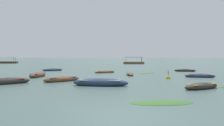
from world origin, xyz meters
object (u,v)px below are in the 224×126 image
rowboat_2 (100,83)px  mooring_buoy (168,78)px  rowboat_3 (6,81)px  rowboat_5 (105,72)px  rowboat_7 (53,70)px  rowboat_4 (185,70)px  rowboat_9 (62,79)px  rowboat_6 (130,74)px  ferry_1 (134,63)px  ferry_0 (6,62)px  rowboat_0 (200,76)px  rowboat_8 (201,86)px  rowboat_1 (38,75)px

rowboat_2 → mooring_buoy: (6.96, 5.66, -0.12)m
rowboat_3 → rowboat_5: rowboat_3 is taller
rowboat_5 → rowboat_7: 10.18m
rowboat_4 → rowboat_9: bearing=-139.6°
rowboat_3 → rowboat_7: size_ratio=1.10×
rowboat_5 → rowboat_6: bearing=-54.7°
rowboat_5 → rowboat_9: 11.90m
rowboat_5 → ferry_1: ferry_1 is taller
rowboat_5 → ferry_1: (9.24, 43.58, 0.31)m
rowboat_2 → rowboat_6: size_ratio=1.46×
rowboat_3 → ferry_0: 71.36m
rowboat_0 → rowboat_8: 9.66m
rowboat_2 → ferry_0: 76.10m
rowboat_9 → ferry_0: size_ratio=0.43×
rowboat_6 → rowboat_9: (-7.06, -6.72, 0.07)m
rowboat_1 → ferry_1: (16.86, 50.08, 0.24)m
rowboat_0 → ferry_0: 76.51m
rowboat_6 → rowboat_9: bearing=-136.4°
ferry_1 → rowboat_4: bearing=-85.1°
rowboat_9 → rowboat_3: bearing=-154.3°
rowboat_6 → mooring_buoy: (3.64, -4.32, -0.03)m
rowboat_2 → rowboat_3: (-8.00, 1.21, -0.02)m
rowboat_0 → ferry_1: bearing=91.8°
rowboat_3 → rowboat_4: rowboat_3 is taller
rowboat_0 → ferry_1: 51.06m
rowboat_4 → rowboat_8: bearing=-106.1°
rowboat_4 → rowboat_7: (-21.54, 2.25, -0.00)m
rowboat_1 → rowboat_5: bearing=40.4°
rowboat_0 → rowboat_6: (-7.60, 2.91, -0.03)m
rowboat_5 → rowboat_6: size_ratio=1.05×
rowboat_1 → rowboat_4: (20.34, 9.32, -0.04)m
rowboat_3 → rowboat_9: bearing=25.7°
rowboat_5 → rowboat_9: (-3.85, -11.26, 0.06)m
rowboat_7 → rowboat_9: bearing=-73.1°
rowboat_0 → rowboat_2: bearing=-147.1°
rowboat_8 → ferry_1: (2.05, 59.99, 0.28)m
rowboat_1 → rowboat_7: 11.64m
ferry_0 → ferry_1: (47.13, -7.96, 0.00)m
rowboat_0 → rowboat_8: rowboat_8 is taller
rowboat_0 → rowboat_9: bearing=-165.5°
rowboat_8 → rowboat_1: bearing=146.2°
rowboat_3 → rowboat_7: bearing=92.2°
rowboat_1 → rowboat_8: (14.81, -9.91, -0.04)m
rowboat_8 → rowboat_7: bearing=126.7°
rowboat_9 → rowboat_4: bearing=40.4°
rowboat_0 → mooring_buoy: bearing=-160.5°
rowboat_4 → ferry_0: size_ratio=0.42×
rowboat_3 → rowboat_9: 4.72m
rowboat_3 → rowboat_8: rowboat_3 is taller
rowboat_6 → rowboat_7: rowboat_7 is taller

